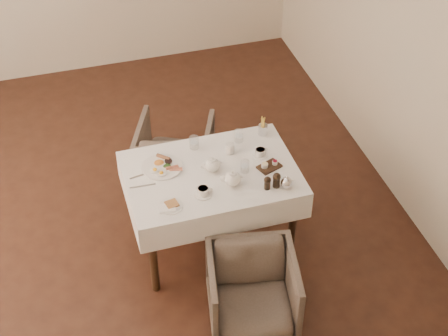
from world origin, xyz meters
The scene contains 20 objects.
table centered at (0.57, -0.44, 0.64)m, with size 1.28×0.88×0.75m.
armchair_near centered at (0.64, -1.24, 0.29)m, with size 0.61×0.63×0.58m, color #4E4439.
armchair_far centered at (0.47, 0.41, 0.30)m, with size 0.63×0.65×0.59m, color #4E4439.
breakfast_plate centered at (0.23, -0.29, 0.77)m, with size 0.30×0.30×0.04m.
side_plate centered at (0.19, -0.72, 0.76)m, with size 0.18×0.17×0.02m.
teapot_centre centered at (0.58, -0.43, 0.82)m, with size 0.16×0.12×0.13m, color white, non-canonical shape.
teapot_front centered at (0.68, -0.62, 0.82)m, with size 0.17×0.13×0.13m, color white, non-canonical shape.
creamer centered at (0.77, -0.26, 0.80)m, with size 0.07×0.07×0.08m, color white.
teacup_near centered at (0.44, -0.66, 0.78)m, with size 0.13×0.13×0.06m.
teacup_far centered at (0.98, -0.36, 0.78)m, with size 0.12×0.12×0.06m.
glass_left centered at (0.52, -0.13, 0.81)m, with size 0.07×0.07×0.10m, color silver.
glass_mid centered at (0.81, -0.50, 0.80)m, with size 0.07×0.07×0.09m, color silver.
glass_right centered at (0.88, -0.14, 0.80)m, with size 0.07×0.07×0.10m, color silver.
condiment_board centered at (1.00, -0.51, 0.77)m, with size 0.20×0.17×0.04m.
pepper_mill_left centered at (0.90, -0.73, 0.81)m, with size 0.05×0.05×0.11m, color black, non-canonical shape.
pepper_mill_right centered at (0.98, -0.73, 0.82)m, with size 0.06×0.06×0.12m, color black, non-canonical shape.
silver_pot centered at (1.04, -0.76, 0.81)m, with size 0.10×0.08×0.11m, color white, non-canonical shape.
fries_cup centered at (1.09, -0.11, 0.82)m, with size 0.07×0.07×0.16m.
cutlery_fork centered at (0.07, -0.33, 0.76)m, with size 0.02×0.20×0.00m, color silver.
cutlery_knife centered at (0.05, -0.45, 0.76)m, with size 0.02×0.19×0.00m, color silver.
Camera 1 is at (-0.44, -4.16, 4.09)m, focal length 55.00 mm.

